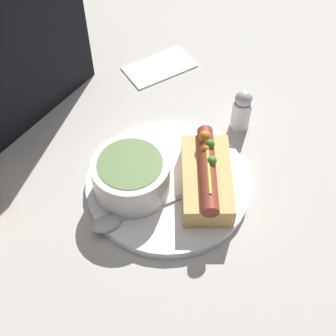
{
  "coord_description": "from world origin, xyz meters",
  "views": [
    {
      "loc": [
        -0.35,
        -0.24,
        0.59
      ],
      "look_at": [
        0.0,
        0.0,
        0.05
      ],
      "focal_mm": 50.0,
      "sensor_mm": 36.0,
      "label": 1
    }
  ],
  "objects_px": {
    "soup_bowl": "(131,175)",
    "salt_shaker": "(242,110)",
    "hot_dog": "(207,177)",
    "spoon": "(121,218)"
  },
  "relations": [
    {
      "from": "hot_dog",
      "to": "salt_shaker",
      "type": "distance_m",
      "value": 0.16
    },
    {
      "from": "hot_dog",
      "to": "spoon",
      "type": "height_order",
      "value": "hot_dog"
    },
    {
      "from": "soup_bowl",
      "to": "spoon",
      "type": "xyz_separation_m",
      "value": [
        -0.05,
        -0.02,
        -0.03
      ]
    },
    {
      "from": "soup_bowl",
      "to": "spoon",
      "type": "relative_size",
      "value": 0.71
    },
    {
      "from": "soup_bowl",
      "to": "spoon",
      "type": "bearing_deg",
      "value": -158.12
    },
    {
      "from": "soup_bowl",
      "to": "salt_shaker",
      "type": "bearing_deg",
      "value": -16.4
    },
    {
      "from": "hot_dog",
      "to": "spoon",
      "type": "relative_size",
      "value": 0.99
    },
    {
      "from": "hot_dog",
      "to": "salt_shaker",
      "type": "relative_size",
      "value": 2.05
    },
    {
      "from": "hot_dog",
      "to": "salt_shaker",
      "type": "xyz_separation_m",
      "value": [
        0.15,
        0.03,
        -0.0
      ]
    },
    {
      "from": "soup_bowl",
      "to": "salt_shaker",
      "type": "distance_m",
      "value": 0.23
    }
  ]
}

